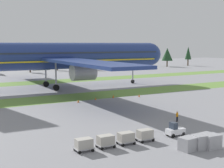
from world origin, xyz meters
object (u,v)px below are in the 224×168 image
object	(u,v)px
cargo_dolly_lead	(145,134)
uld_container_0	(201,142)
cargo_dolly_second	(126,137)
cargo_dolly_third	(106,140)
taxiway_marker_2	(78,101)
cargo_dolly_fourth	(84,144)
taxiway_marker_0	(96,99)
taxiway_marker_3	(139,95)
ground_crew_marshaller	(177,116)
uld_container_3	(211,141)
airliner	(59,56)
baggage_tug	(175,130)
uld_container_1	(188,144)
uld_container_2	(206,140)
taxiway_marker_1	(113,96)

from	to	relation	value
cargo_dolly_lead	uld_container_0	bearing A→B (deg)	35.34
cargo_dolly_second	cargo_dolly_third	xyz separation A→B (m)	(-2.90, 0.09, 0.00)
taxiway_marker_2	cargo_dolly_fourth	bearing A→B (deg)	-113.70
taxiway_marker_0	taxiway_marker_3	bearing A→B (deg)	-8.65
cargo_dolly_second	ground_crew_marshaller	world-z (taller)	ground_crew_marshaller
taxiway_marker_3	uld_container_0	bearing A→B (deg)	-114.42
uld_container_3	taxiway_marker_2	distance (m)	37.64
airliner	baggage_tug	world-z (taller)	airliner
uld_container_0	taxiway_marker_3	bearing A→B (deg)	65.58
cargo_dolly_third	uld_container_0	bearing A→B (deg)	59.37
cargo_dolly_third	ground_crew_marshaller	size ratio (longest dim) A/B	1.29
baggage_tug	uld_container_3	world-z (taller)	baggage_tug
ground_crew_marshaller	cargo_dolly_fourth	bearing A→B (deg)	0.42
baggage_tug	taxiway_marker_3	world-z (taller)	baggage_tug
cargo_dolly_second	cargo_dolly_third	bearing A→B (deg)	-90.00
cargo_dolly_lead	uld_container_1	distance (m)	6.15
uld_container_2	taxiway_marker_1	distance (m)	39.30
airliner	uld_container_3	world-z (taller)	airliner
ground_crew_marshaller	uld_container_3	distance (m)	14.22
ground_crew_marshaller	taxiway_marker_3	bearing A→B (deg)	-127.97
baggage_tug	uld_container_3	xyz separation A→B (m)	(0.14, -6.44, 0.06)
baggage_tug	uld_container_0	distance (m)	5.98
cargo_dolly_lead	taxiway_marker_3	world-z (taller)	cargo_dolly_lead
uld_container_1	taxiway_marker_1	xyz separation A→B (m)	(12.44, 38.37, -0.46)
ground_crew_marshaller	taxiway_marker_0	world-z (taller)	ground_crew_marshaller
cargo_dolly_fourth	airliner	bearing A→B (deg)	162.95
cargo_dolly_fourth	uld_container_1	xyz separation A→B (m)	(10.87, -6.02, -0.11)
uld_container_3	taxiway_marker_2	size ratio (longest dim) A/B	3.26
airliner	uld_container_1	world-z (taller)	airliner
cargo_dolly_lead	taxiway_marker_3	bearing A→B (deg)	147.79
taxiway_marker_3	cargo_dolly_second	bearing A→B (deg)	-127.65
uld_container_2	taxiway_marker_2	bearing A→B (deg)	90.86
uld_container_0	taxiway_marker_1	size ratio (longest dim) A/B	2.88
cargo_dolly_lead	taxiway_marker_2	xyz separation A→B (m)	(4.81, 31.04, -0.61)
baggage_tug	taxiway_marker_1	distance (m)	34.16
cargo_dolly_third	cargo_dolly_fourth	size ratio (longest dim) A/B	1.00
uld_container_1	uld_container_0	bearing A→B (deg)	-9.33
taxiway_marker_2	uld_container_1	bearing A→B (deg)	-94.09
uld_container_2	taxiway_marker_1	xyz separation A→B (m)	(9.26, 38.19, -0.45)
uld_container_1	ground_crew_marshaller	bearing A→B (deg)	53.47
cargo_dolly_lead	taxiway_marker_2	distance (m)	31.42
baggage_tug	uld_container_2	xyz separation A→B (m)	(0.34, -5.41, -0.01)
cargo_dolly_fourth	uld_container_0	distance (m)	14.19
cargo_dolly_third	uld_container_2	bearing A→B (deg)	64.51
airliner	uld_container_1	xyz separation A→B (m)	(-7.98, -61.24, -8.46)
cargo_dolly_fourth	uld_container_2	xyz separation A→B (m)	(14.05, -5.84, -0.12)
airliner	ground_crew_marshaller	world-z (taller)	airliner
ground_crew_marshaller	taxiway_marker_0	size ratio (longest dim) A/B	3.40
uld_container_1	taxiway_marker_0	distance (m)	38.77
uld_container_0	uld_container_3	xyz separation A→B (m)	(1.15, -0.55, 0.01)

